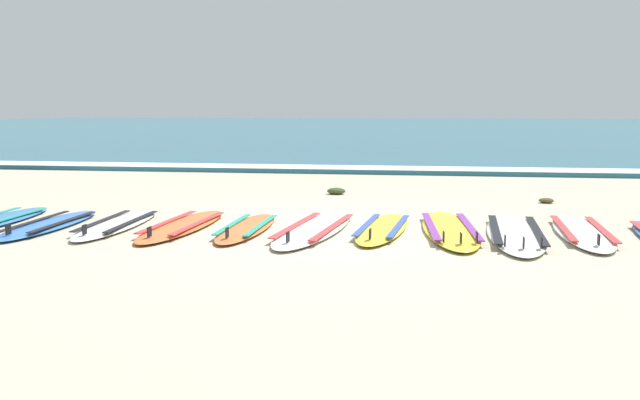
{
  "coord_description": "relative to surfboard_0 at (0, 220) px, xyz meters",
  "views": [
    {
      "loc": [
        0.86,
        -7.38,
        1.46
      ],
      "look_at": [
        -0.27,
        0.84,
        0.25
      ],
      "focal_mm": 36.15,
      "sensor_mm": 36.0,
      "label": 1
    }
  ],
  "objects": [
    {
      "name": "seaweed_clump_near_shoreline",
      "position": [
        7.21,
        2.68,
        0.0
      ],
      "size": [
        0.22,
        0.18,
        0.08
      ],
      "primitive_type": "ellipsoid",
      "color": "#4C4228",
      "rests_on": "ground"
    },
    {
      "name": "surfboard_5",
      "position": [
        4.04,
        -0.05,
        -0.0
      ],
      "size": [
        0.97,
        2.51,
        0.18
      ],
      "color": "white",
      "rests_on": "ground"
    },
    {
      "name": "sea",
      "position": [
        4.26,
        36.4,
        0.01
      ],
      "size": [
        80.0,
        60.0,
        0.1
      ],
      "primitive_type": "cube",
      "color": "#23667A",
      "rests_on": "ground"
    },
    {
      "name": "surfboard_1",
      "position": [
        0.8,
        -0.21,
        -0.0
      ],
      "size": [
        0.53,
        2.07,
        0.18
      ],
      "color": "#3875CC",
      "rests_on": "ground"
    },
    {
      "name": "surfboard_9",
      "position": [
        7.11,
        0.2,
        -0.0
      ],
      "size": [
        0.75,
        2.34,
        0.18
      ],
      "color": "silver",
      "rests_on": "ground"
    },
    {
      "name": "wave_foam_strip",
      "position": [
        4.26,
        6.89,
        0.02
      ],
      "size": [
        80.0,
        0.99,
        0.11
      ],
      "primitive_type": "cube",
      "color": "white",
      "rests_on": "ground"
    },
    {
      "name": "surfboard_8",
      "position": [
        6.34,
        0.03,
        -0.0
      ],
      "size": [
        0.84,
        2.57,
        0.18
      ],
      "color": "silver",
      "rests_on": "ground"
    },
    {
      "name": "surfboard_3",
      "position": [
        2.43,
        -0.06,
        -0.0
      ],
      "size": [
        0.71,
        2.26,
        0.18
      ],
      "color": "orange",
      "rests_on": "ground"
    },
    {
      "name": "surfboard_7",
      "position": [
        5.61,
        0.15,
        -0.0
      ],
      "size": [
        0.74,
        2.49,
        0.18
      ],
      "color": "yellow",
      "rests_on": "ground"
    },
    {
      "name": "surfboard_0",
      "position": [
        0.0,
        0.0,
        0.0
      ],
      "size": [
        0.54,
        2.05,
        0.18
      ],
      "color": "#3875CC",
      "rests_on": "ground"
    },
    {
      "name": "seaweed_clump_mid_sand",
      "position": [
        3.93,
        3.23,
        0.02
      ],
      "size": [
        0.31,
        0.25,
        0.11
      ],
      "primitive_type": "ellipsoid",
      "color": "#384723",
      "rests_on": "ground"
    },
    {
      "name": "surfboard_4",
      "position": [
        3.24,
        -0.09,
        -0.0
      ],
      "size": [
        0.54,
        1.95,
        0.18
      ],
      "color": "orange",
      "rests_on": "ground"
    },
    {
      "name": "surfboard_2",
      "position": [
        1.61,
        -0.07,
        -0.0
      ],
      "size": [
        0.56,
        2.13,
        0.18
      ],
      "color": "white",
      "rests_on": "ground"
    },
    {
      "name": "surfboard_6",
      "position": [
        4.83,
        0.09,
        -0.0
      ],
      "size": [
        0.77,
        2.13,
        0.18
      ],
      "color": "yellow",
      "rests_on": "ground"
    },
    {
      "name": "ground_plane",
      "position": [
        4.26,
        -0.01,
        -0.04
      ],
      "size": [
        80.0,
        80.0,
        0.0
      ],
      "primitive_type": "plane",
      "color": "#B7AD93"
    }
  ]
}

